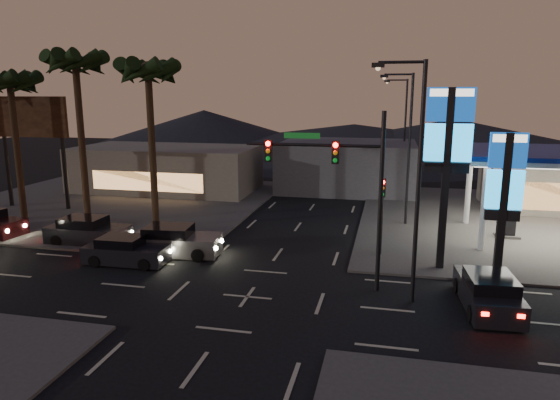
% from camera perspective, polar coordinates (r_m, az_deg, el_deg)
% --- Properties ---
extents(ground, '(140.00, 140.00, 0.00)m').
position_cam_1_polar(ground, '(22.25, -3.75, -10.98)').
color(ground, black).
rests_on(ground, ground).
extents(corner_lot_ne, '(24.00, 24.00, 0.12)m').
position_cam_1_polar(corner_lot_ne, '(38.03, 27.73, -2.48)').
color(corner_lot_ne, '#47443F').
rests_on(corner_lot_ne, ground).
extents(corner_lot_nw, '(24.00, 24.00, 0.12)m').
position_cam_1_polar(corner_lot_nw, '(42.68, -18.51, -0.25)').
color(corner_lot_nw, '#47443F').
rests_on(corner_lot_nw, ground).
extents(convenience_store, '(10.00, 6.00, 4.00)m').
position_cam_1_polar(convenience_store, '(42.93, 28.88, 1.57)').
color(convenience_store, '#726B5B').
rests_on(convenience_store, ground).
extents(pylon_sign_tall, '(2.20, 0.35, 9.00)m').
position_cam_1_polar(pylon_sign_tall, '(25.37, 18.65, 6.22)').
color(pylon_sign_tall, black).
rests_on(pylon_sign_tall, ground).
extents(pylon_sign_short, '(1.60, 0.35, 7.00)m').
position_cam_1_polar(pylon_sign_short, '(24.99, 24.31, 1.67)').
color(pylon_sign_short, black).
rests_on(pylon_sign_short, ground).
extents(traffic_signal_mast, '(6.10, 0.39, 8.00)m').
position_cam_1_polar(traffic_signal_mast, '(21.99, 6.98, 2.88)').
color(traffic_signal_mast, black).
rests_on(traffic_signal_mast, ground).
extents(pedestal_signal, '(0.32, 0.39, 4.30)m').
position_cam_1_polar(pedestal_signal, '(27.23, 11.57, -0.44)').
color(pedestal_signal, black).
rests_on(pedestal_signal, ground).
extents(streetlight_near, '(2.14, 0.25, 10.00)m').
position_cam_1_polar(streetlight_near, '(20.86, 15.08, 3.42)').
color(streetlight_near, black).
rests_on(streetlight_near, ground).
extents(streetlight_mid, '(2.14, 0.25, 10.00)m').
position_cam_1_polar(streetlight_mid, '(33.77, 14.25, 6.63)').
color(streetlight_mid, black).
rests_on(streetlight_mid, ground).
extents(streetlight_far, '(2.14, 0.25, 10.00)m').
position_cam_1_polar(streetlight_far, '(47.73, 13.86, 8.14)').
color(streetlight_far, black).
rests_on(streetlight_far, ground).
extents(palm_a, '(4.41, 4.41, 10.86)m').
position_cam_1_polar(palm_a, '(32.70, -14.79, 12.95)').
color(palm_a, black).
rests_on(palm_a, ground).
extents(palm_b, '(4.41, 4.41, 11.46)m').
position_cam_1_polar(palm_b, '(35.27, -22.28, 13.26)').
color(palm_b, black).
rests_on(palm_b, ground).
extents(palm_c, '(4.41, 4.41, 10.26)m').
position_cam_1_polar(palm_c, '(38.29, -28.42, 10.92)').
color(palm_c, black).
rests_on(palm_c, ground).
extents(billboard, '(6.00, 0.30, 8.50)m').
position_cam_1_polar(billboard, '(42.01, -26.52, 7.58)').
color(billboard, black).
rests_on(billboard, ground).
extents(building_far_west, '(16.00, 8.00, 4.00)m').
position_cam_1_polar(building_far_west, '(46.60, -12.78, 3.50)').
color(building_far_west, '#726B5B').
rests_on(building_far_west, ground).
extents(building_far_mid, '(12.00, 9.00, 4.40)m').
position_cam_1_polar(building_far_mid, '(46.25, 7.72, 3.88)').
color(building_far_mid, '#4C4C51').
rests_on(building_far_mid, ground).
extents(hill_left, '(40.00, 40.00, 6.00)m').
position_cam_1_polar(hill_left, '(85.58, -8.63, 8.11)').
color(hill_left, black).
rests_on(hill_left, ground).
extents(hill_right, '(50.00, 50.00, 5.00)m').
position_cam_1_polar(hill_right, '(80.39, 19.26, 6.98)').
color(hill_right, black).
rests_on(hill_right, ground).
extents(hill_center, '(60.00, 60.00, 4.00)m').
position_cam_1_polar(hill_center, '(80.12, 8.45, 7.14)').
color(hill_center, black).
rests_on(hill_center, ground).
extents(car_lane_a_front, '(4.47, 1.98, 1.44)m').
position_cam_1_polar(car_lane_a_front, '(27.33, -17.24, -5.59)').
color(car_lane_a_front, black).
rests_on(car_lane_a_front, ground).
extents(car_lane_b_front, '(5.18, 2.54, 1.64)m').
position_cam_1_polar(car_lane_b_front, '(28.04, -12.07, -4.66)').
color(car_lane_b_front, '#575759').
rests_on(car_lane_b_front, ground).
extents(car_lane_b_mid, '(4.94, 2.12, 1.60)m').
position_cam_1_polar(car_lane_b_mid, '(31.56, -21.10, -3.37)').
color(car_lane_b_mid, black).
rests_on(car_lane_b_mid, ground).
extents(suv_station, '(2.25, 4.75, 1.54)m').
position_cam_1_polar(suv_station, '(22.51, 22.68, -9.70)').
color(suv_station, black).
rests_on(suv_station, ground).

